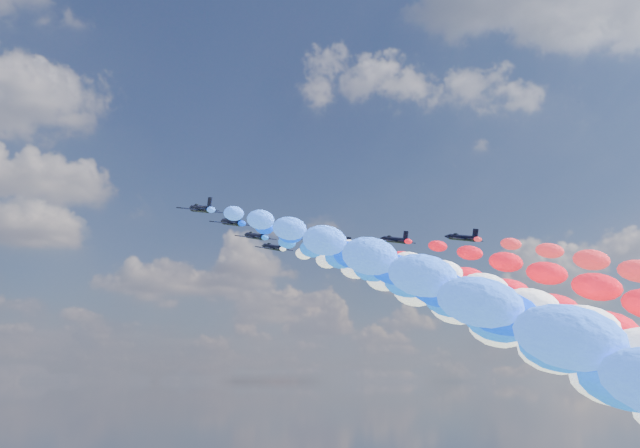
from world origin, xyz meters
TOP-DOWN VIEW (x-y plane):
  - jet_0 at (-29.32, -5.46)m, footprint 8.30×11.37m
  - trail_0 at (-29.32, -70.07)m, footprint 7.14×127.22m
  - jet_1 at (-20.05, 2.35)m, footprint 8.56×11.55m
  - trail_1 at (-20.05, -62.27)m, footprint 7.14×127.22m
  - jet_2 at (-10.08, 12.98)m, footprint 8.68×11.64m
  - trail_2 at (-10.08, -51.63)m, footprint 7.14×127.22m
  - jet_3 at (1.66, 9.63)m, footprint 8.70×11.65m
  - trail_3 at (1.66, -54.99)m, footprint 7.14×127.22m
  - jet_4 at (-0.72, 23.06)m, footprint 8.41×11.44m
  - trail_4 at (-0.72, -41.55)m, footprint 7.14×127.22m
  - jet_5 at (10.41, 13.67)m, footprint 8.51×11.52m
  - trail_5 at (10.41, -50.94)m, footprint 7.14×127.22m
  - jet_6 at (16.93, 1.98)m, footprint 8.45×11.47m
  - jet_7 at (27.43, -7.10)m, footprint 8.45×11.47m

SIDE VIEW (x-z plane):
  - trail_0 at x=-29.32m, z-range 55.30..106.68m
  - trail_1 at x=-20.05m, z-range 55.30..106.68m
  - trail_2 at x=-10.08m, z-range 55.30..106.68m
  - trail_3 at x=1.66m, z-range 55.30..106.68m
  - trail_4 at x=-0.72m, z-range 55.30..106.68m
  - trail_5 at x=10.41m, z-range 55.30..106.68m
  - jet_0 at x=-29.32m, z-range 101.73..106.50m
  - jet_1 at x=-20.05m, z-range 101.73..106.50m
  - jet_2 at x=-10.08m, z-range 101.73..106.50m
  - jet_3 at x=1.66m, z-range 101.73..106.50m
  - jet_4 at x=-0.72m, z-range 101.73..106.50m
  - jet_5 at x=10.41m, z-range 101.73..106.50m
  - jet_6 at x=16.93m, z-range 101.73..106.50m
  - jet_7 at x=27.43m, z-range 101.73..106.50m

